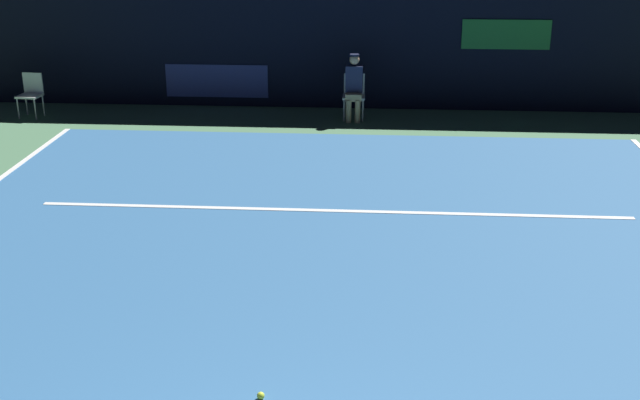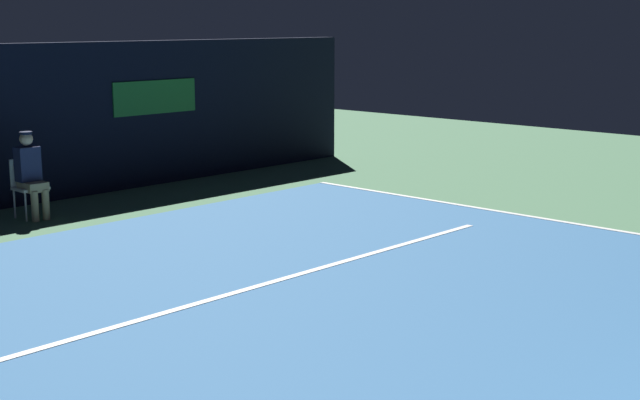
% 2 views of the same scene
% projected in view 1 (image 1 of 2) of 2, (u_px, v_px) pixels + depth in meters
% --- Properties ---
extents(ground_plane, '(32.31, 32.31, 0.00)m').
position_uv_depth(ground_plane, '(322.00, 278.00, 9.45)').
color(ground_plane, '#4C7A56').
extents(court_surface, '(10.83, 12.40, 0.01)m').
position_uv_depth(court_surface, '(322.00, 278.00, 9.44)').
color(court_surface, '#336699').
rests_on(court_surface, ground).
extents(line_service, '(8.44, 0.10, 0.01)m').
position_uv_depth(line_service, '(332.00, 211.00, 11.47)').
color(line_service, white).
rests_on(line_service, court_surface).
extents(back_wall, '(16.10, 0.33, 2.60)m').
position_uv_depth(back_wall, '(349.00, 46.00, 16.90)').
color(back_wall, black).
rests_on(back_wall, ground).
extents(line_judge_on_chair, '(0.44, 0.53, 1.32)m').
position_uv_depth(line_judge_on_chair, '(354.00, 86.00, 16.07)').
color(line_judge_on_chair, white).
rests_on(line_judge_on_chair, ground).
extents(courtside_chair_near, '(0.48, 0.45, 0.88)m').
position_uv_depth(courtside_chair_near, '(31.00, 92.00, 16.39)').
color(courtside_chair_near, white).
rests_on(courtside_chair_near, ground).
extents(tennis_ball, '(0.07, 0.07, 0.07)m').
position_uv_depth(tennis_ball, '(261.00, 396.00, 7.13)').
color(tennis_ball, '#CCE033').
rests_on(tennis_ball, court_surface).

